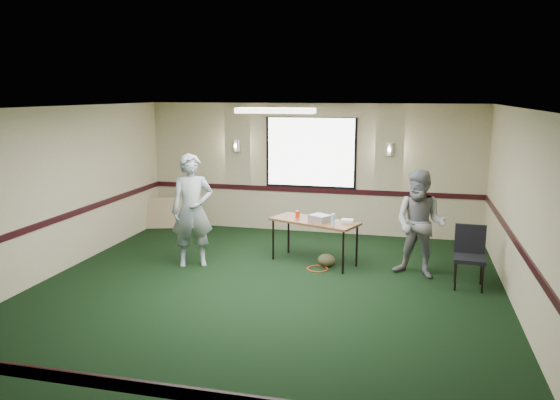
% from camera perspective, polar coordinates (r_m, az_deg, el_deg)
% --- Properties ---
extents(ground, '(8.00, 8.00, 0.00)m').
position_cam_1_polar(ground, '(7.96, -2.26, -10.29)').
color(ground, black).
rests_on(ground, ground).
extents(room_shell, '(8.00, 8.02, 8.00)m').
position_cam_1_polar(room_shell, '(9.56, 1.18, 3.16)').
color(room_shell, tan).
rests_on(room_shell, ground).
extents(folding_table, '(1.63, 1.11, 0.76)m').
position_cam_1_polar(folding_table, '(9.39, 3.61, -2.46)').
color(folding_table, brown).
rests_on(folding_table, ground).
extents(projector, '(0.42, 0.40, 0.11)m').
position_cam_1_polar(projector, '(9.31, 4.20, -1.88)').
color(projector, gray).
rests_on(projector, folding_table).
extents(game_console, '(0.20, 0.17, 0.05)m').
position_cam_1_polar(game_console, '(9.28, 7.06, -2.17)').
color(game_console, silver).
rests_on(game_console, folding_table).
extents(red_cup, '(0.08, 0.08, 0.11)m').
position_cam_1_polar(red_cup, '(9.56, 1.84, -1.50)').
color(red_cup, red).
rests_on(red_cup, folding_table).
extents(water_bottle, '(0.06, 0.06, 0.20)m').
position_cam_1_polar(water_bottle, '(8.98, 5.56, -2.08)').
color(water_bottle, '#93D2F1').
rests_on(water_bottle, folding_table).
extents(duffel_bag, '(0.31, 0.24, 0.22)m').
position_cam_1_polar(duffel_bag, '(9.36, 4.89, -6.29)').
color(duffel_bag, '#4C4A2B').
rests_on(duffel_bag, ground).
extents(cable_coil, '(0.39, 0.39, 0.02)m').
position_cam_1_polar(cable_coil, '(9.24, 3.94, -7.16)').
color(cable_coil, red).
rests_on(cable_coil, ground).
extents(folded_table, '(1.30, 0.57, 0.67)m').
position_cam_1_polar(folded_table, '(12.12, -11.26, -1.32)').
color(folded_table, tan).
rests_on(folded_table, ground).
extents(conference_chair, '(0.48, 0.50, 0.93)m').
position_cam_1_polar(conference_chair, '(8.79, 19.21, -5.07)').
color(conference_chair, black).
rests_on(conference_chair, ground).
extents(person_left, '(0.83, 0.71, 1.92)m').
position_cam_1_polar(person_left, '(9.31, -9.15, -1.09)').
color(person_left, '#3B5583').
rests_on(person_left, ground).
extents(person_right, '(1.00, 0.89, 1.73)m').
position_cam_1_polar(person_right, '(8.93, 14.41, -2.43)').
color(person_right, '#7292B1').
rests_on(person_right, ground).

